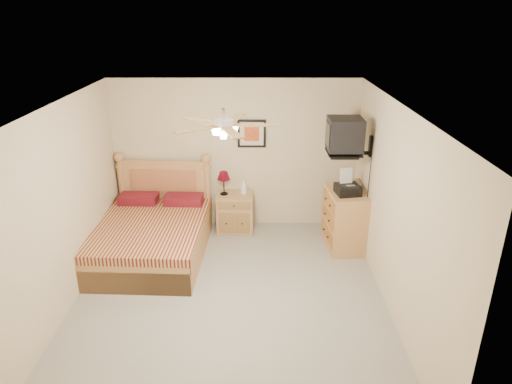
% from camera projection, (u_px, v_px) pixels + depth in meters
% --- Properties ---
extents(floor, '(4.50, 4.50, 0.00)m').
position_uv_depth(floor, '(230.00, 300.00, 5.91)').
color(floor, gray).
rests_on(floor, ground).
extents(ceiling, '(4.00, 4.50, 0.04)m').
position_uv_depth(ceiling, '(225.00, 108.00, 4.96)').
color(ceiling, white).
rests_on(ceiling, ground).
extents(wall_back, '(4.00, 0.04, 2.50)m').
position_uv_depth(wall_back, '(235.00, 155.00, 7.52)').
color(wall_back, beige).
rests_on(wall_back, ground).
extents(wall_front, '(4.00, 0.04, 2.50)m').
position_uv_depth(wall_front, '(210.00, 340.00, 3.35)').
color(wall_front, beige).
rests_on(wall_front, ground).
extents(wall_left, '(0.04, 4.50, 2.50)m').
position_uv_depth(wall_left, '(60.00, 212.00, 5.44)').
color(wall_left, beige).
rests_on(wall_left, ground).
extents(wall_right, '(0.04, 4.50, 2.50)m').
position_uv_depth(wall_right, '(395.00, 212.00, 5.44)').
color(wall_right, beige).
rests_on(wall_right, ground).
extents(bed, '(1.65, 2.11, 1.32)m').
position_uv_depth(bed, '(149.00, 217.00, 6.70)').
color(bed, '#B57843').
rests_on(bed, ground).
extents(nightstand, '(0.61, 0.46, 0.65)m').
position_uv_depth(nightstand, '(235.00, 212.00, 7.64)').
color(nightstand, '#A27B46').
rests_on(nightstand, ground).
extents(table_lamp, '(0.22, 0.22, 0.40)m').
position_uv_depth(table_lamp, '(224.00, 183.00, 7.46)').
color(table_lamp, '#5A0717').
rests_on(table_lamp, nightstand).
extents(lotion_bottle, '(0.13, 0.13, 0.25)m').
position_uv_depth(lotion_bottle, '(244.00, 187.00, 7.49)').
color(lotion_bottle, white).
rests_on(lotion_bottle, nightstand).
extents(framed_picture, '(0.46, 0.04, 0.46)m').
position_uv_depth(framed_picture, '(252.00, 134.00, 7.36)').
color(framed_picture, black).
rests_on(framed_picture, wall_back).
extents(dresser, '(0.62, 0.84, 0.94)m').
position_uv_depth(dresser, '(346.00, 219.00, 7.06)').
color(dresser, '#A97B42').
rests_on(dresser, ground).
extents(fax_machine, '(0.40, 0.41, 0.36)m').
position_uv_depth(fax_machine, '(348.00, 183.00, 6.71)').
color(fax_machine, black).
rests_on(fax_machine, dresser).
extents(magazine_lower, '(0.31, 0.34, 0.03)m').
position_uv_depth(magazine_lower, '(345.00, 183.00, 7.15)').
color(magazine_lower, '#AEA28C').
rests_on(magazine_lower, dresser).
extents(magazine_upper, '(0.22, 0.30, 0.02)m').
position_uv_depth(magazine_upper, '(347.00, 182.00, 7.13)').
color(magazine_upper, gray).
rests_on(magazine_upper, magazine_lower).
extents(wall_tv, '(0.56, 0.46, 0.58)m').
position_uv_depth(wall_tv, '(355.00, 137.00, 6.47)').
color(wall_tv, black).
rests_on(wall_tv, wall_right).
extents(ceiling_fan, '(1.14, 1.14, 0.28)m').
position_uv_depth(ceiling_fan, '(224.00, 125.00, 4.83)').
color(ceiling_fan, white).
rests_on(ceiling_fan, ceiling).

